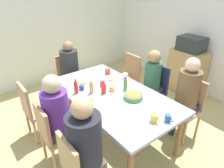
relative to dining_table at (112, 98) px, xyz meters
name	(u,v)px	position (x,y,z in m)	size (l,w,h in m)	color
ground_plane	(112,134)	(0.00, 0.00, -0.66)	(5.77, 5.77, 0.00)	tan
wall_back	(210,30)	(0.00, 2.37, 0.64)	(5.04, 0.12, 2.60)	silver
wall_left	(41,24)	(-2.46, 0.00, 0.64)	(0.12, 4.86, 2.60)	silver
dining_table	(112,98)	(0.00, 0.00, 0.00)	(1.95, 1.06, 0.73)	#B0B9CD
chair_0	(188,105)	(0.65, 0.91, -0.15)	(0.40, 0.40, 0.90)	tan
person_0	(187,93)	(0.65, 0.82, 0.09)	(0.31, 0.31, 1.26)	#2A2C46
chair_1	(154,88)	(0.00, 0.91, -0.15)	(0.40, 0.40, 0.90)	#243F44
person_1	(152,79)	(0.00, 0.82, 0.05)	(0.30, 0.30, 1.20)	#2B2A49
chair_2	(53,132)	(0.00, -0.91, -0.15)	(0.40, 0.40, 0.90)	tan
person_2	(57,113)	(0.00, -0.82, 0.09)	(0.31, 0.31, 1.25)	#3D3A49
chair_3	(69,75)	(-1.36, 0.00, -0.15)	(0.40, 0.40, 0.90)	tan
person_3	(70,67)	(-1.27, 0.00, 0.06)	(0.32, 0.32, 1.20)	brown
chair_4	(79,167)	(0.65, -0.91, -0.15)	(0.40, 0.40, 0.90)	tan
person_4	(86,144)	(0.65, -0.82, 0.11)	(0.33, 0.33, 1.28)	brown
chair_5	(34,108)	(-0.65, -0.91, -0.15)	(0.40, 0.40, 0.90)	tan
chair_6	(129,75)	(-0.65, 0.91, -0.15)	(0.40, 0.40, 0.90)	tan
plate_0	(111,80)	(-0.33, 0.24, 0.08)	(0.20, 0.20, 0.04)	silver
plate_1	(90,101)	(-0.01, -0.36, 0.08)	(0.20, 0.20, 0.04)	white
plate_2	(83,84)	(-0.49, -0.19, 0.08)	(0.21, 0.21, 0.04)	silver
bowl_0	(133,96)	(0.28, 0.15, 0.11)	(0.26, 0.26, 0.08)	#4F7E48
cup_0	(108,71)	(-0.57, 0.35, 0.12)	(0.12, 0.09, 0.09)	#CA4B3C
cup_1	(168,118)	(0.88, 0.11, 0.12)	(0.11, 0.07, 0.09)	#2A63A2
cup_2	(112,89)	(-0.06, 0.05, 0.11)	(0.11, 0.08, 0.07)	#EDBD4F
cup_3	(154,118)	(0.79, -0.01, 0.12)	(0.12, 0.09, 0.10)	yellow
cup_4	(82,87)	(-0.36, -0.28, 0.11)	(0.11, 0.07, 0.08)	#2C53A2
cup_5	(102,84)	(-0.25, 0.01, 0.12)	(0.11, 0.07, 0.09)	#C3433A
cup_6	(125,76)	(-0.24, 0.45, 0.12)	(0.12, 0.08, 0.09)	white
bottle_0	(91,87)	(-0.18, -0.22, 0.17)	(0.06, 0.06, 0.21)	gold
bottle_1	(76,87)	(-0.32, -0.39, 0.17)	(0.06, 0.06, 0.21)	red
bottle_2	(104,88)	(-0.08, -0.09, 0.16)	(0.07, 0.07, 0.19)	red
bottle_3	(125,84)	(0.03, 0.21, 0.16)	(0.05, 0.05, 0.20)	#4C872E
side_cabinet	(186,72)	(-0.15, 2.07, -0.21)	(0.70, 0.44, 0.90)	tan
microwave	(192,44)	(-0.15, 2.07, 0.38)	(0.48, 0.36, 0.28)	#293030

